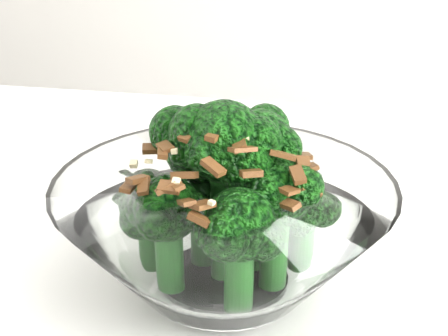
% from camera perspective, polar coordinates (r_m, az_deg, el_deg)
% --- Properties ---
extents(table, '(1.35, 1.04, 0.75)m').
position_cam_1_polar(table, '(0.61, -10.16, -11.28)').
color(table, white).
rests_on(table, ground).
extents(broccoli_dish, '(0.25, 0.25, 0.15)m').
position_cam_1_polar(broccoli_dish, '(0.46, 0.10, -5.04)').
color(broccoli_dish, white).
rests_on(broccoli_dish, table).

